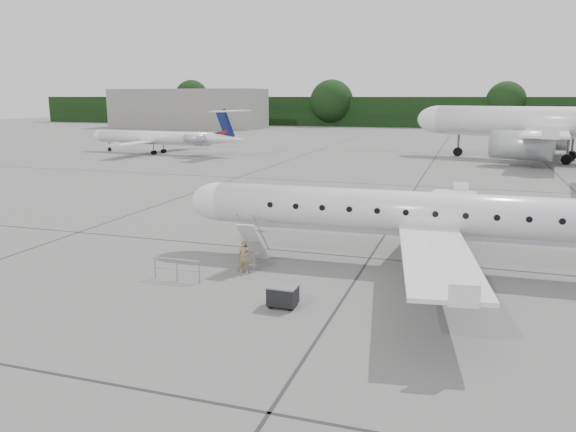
% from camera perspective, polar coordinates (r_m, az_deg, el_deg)
% --- Properties ---
extents(ground, '(320.00, 320.00, 0.00)m').
position_cam_1_polar(ground, '(25.68, 13.90, -6.68)').
color(ground, slate).
rests_on(ground, ground).
extents(treeline, '(260.00, 4.00, 8.00)m').
position_cam_1_polar(treeline, '(154.39, 17.79, 9.97)').
color(treeline, black).
rests_on(treeline, ground).
extents(terminal_building, '(40.00, 14.00, 10.00)m').
position_cam_1_polar(terminal_building, '(152.20, -10.12, 10.70)').
color(terminal_building, slate).
rests_on(terminal_building, ground).
extents(main_regional_jet, '(29.14, 21.34, 7.34)m').
position_cam_1_polar(main_regional_jet, '(27.24, 15.23, 2.28)').
color(main_regional_jet, silver).
rests_on(main_regional_jet, ground).
extents(airstair, '(0.91, 2.26, 2.30)m').
position_cam_1_polar(airstair, '(27.21, -3.55, -2.75)').
color(airstair, silver).
rests_on(airstair, ground).
extents(passenger, '(0.61, 0.43, 1.59)m').
position_cam_1_polar(passenger, '(26.17, -4.49, -4.18)').
color(passenger, olive).
rests_on(passenger, ground).
extents(safety_railing, '(2.20, 0.10, 1.00)m').
position_cam_1_polar(safety_railing, '(25.64, -11.22, -5.41)').
color(safety_railing, gray).
rests_on(safety_railing, ground).
extents(baggage_cart, '(1.09, 0.89, 0.94)m').
position_cam_1_polar(baggage_cart, '(22.15, -0.52, -8.08)').
color(baggage_cart, black).
rests_on(baggage_cart, ground).
extents(bg_narrowbody, '(43.64, 35.89, 13.68)m').
position_cam_1_polar(bg_narrowbody, '(78.77, 25.70, 9.97)').
color(bg_narrowbody, silver).
rests_on(bg_narrowbody, ground).
extents(bg_regional_left, '(26.00, 19.95, 6.37)m').
position_cam_1_polar(bg_regional_left, '(83.83, -13.58, 8.36)').
color(bg_regional_left, silver).
rests_on(bg_regional_left, ground).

